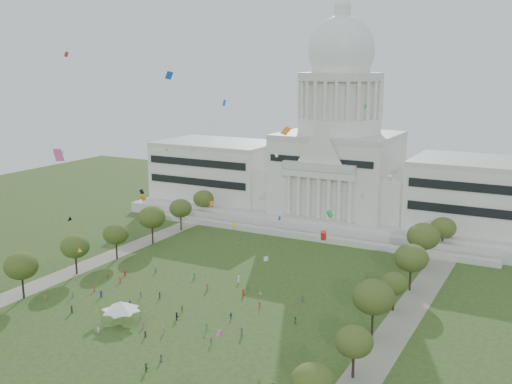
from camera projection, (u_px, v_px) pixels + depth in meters
The scene contains 31 objects.
ground at pixel (167, 327), 140.41m from camera, with size 400.00×400.00×0.00m, color #30481C.
capitol at pixel (338, 164), 234.00m from camera, with size 160.00×64.50×91.30m.
path_left at pixel (99, 260), 188.26m from camera, with size 8.00×160.00×0.04m, color gray.
path_right at pixel (403, 320), 144.46m from camera, with size 8.00×160.00×0.04m, color gray.
row_tree_r_0 at pixel (313, 382), 101.35m from camera, with size 7.67×7.67×10.91m.
row_tree_l_1 at pixel (21, 266), 156.08m from camera, with size 8.86×8.86×12.59m.
row_tree_r_1 at pixel (354, 342), 116.21m from camera, with size 7.58×7.58×10.78m.
row_tree_l_2 at pixel (75, 246), 174.15m from camera, with size 8.42×8.42×11.97m.
row_tree_r_2 at pixel (373, 297), 133.33m from camera, with size 9.55×9.55×13.58m.
row_tree_l_3 at pixel (116, 234), 188.15m from camera, with size 8.12×8.12×11.55m.
row_tree_r_3 at pixel (394, 284), 148.51m from camera, with size 7.01×7.01×9.98m.
row_tree_l_4 at pixel (152, 217), 203.90m from camera, with size 9.29×9.29×13.21m.
row_tree_r_4 at pixel (411, 258), 161.34m from camera, with size 9.19×9.19×13.06m.
row_tree_l_5 at pixel (181, 208), 220.70m from camera, with size 8.33×8.33×11.85m.
row_tree_r_5 at pixel (423, 236), 179.21m from camera, with size 9.82×9.82×13.96m.
row_tree_l_6 at pixel (203, 199), 237.17m from camera, with size 8.19×8.19×11.64m.
row_tree_r_6 at pixel (443, 228), 193.90m from camera, with size 8.42×8.42×11.97m.
event_tent at pixel (121, 306), 142.49m from camera, with size 12.48×12.48×5.32m.
person_0 at pixel (343, 337), 133.56m from camera, with size 0.83×0.54×1.70m, color silver.
person_2 at pixel (296, 320), 141.94m from camera, with size 0.90×0.56×1.85m, color #33723F.
person_3 at pixel (206, 327), 138.36m from camera, with size 1.24×0.64×1.92m, color #33723F.
person_4 at pixel (182, 308), 149.11m from camera, with size 0.99×0.54×1.69m, color olive.
person_5 at pixel (177, 316), 144.26m from camera, with size 1.82×0.72×1.96m, color #26262B.
person_6 at pixel (161, 358), 124.06m from camera, with size 0.80×0.52×1.65m, color #4C4C51.
person_7 at pixel (98, 330), 136.89m from camera, with size 0.63×0.46×1.72m, color silver.
person_8 at pixel (141, 294), 158.70m from camera, with size 0.70×0.43×1.44m, color #994C8C.
person_9 at pixel (211, 341), 131.70m from camera, with size 1.02×0.52×1.57m, color #33723F.
person_10 at pixel (231, 316), 144.86m from camera, with size 0.98×0.54×1.68m, color navy.
person_11 at pixel (146, 367), 119.92m from camera, with size 1.74×0.69×1.88m, color #33723F.
distant_crowd at pixel (169, 295), 157.92m from camera, with size 60.47×40.65×1.94m.
kite_swarm at pixel (186, 204), 141.80m from camera, with size 91.06×98.52×58.10m.
Camera 1 is at (79.52, -105.78, 60.44)m, focal length 42.00 mm.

